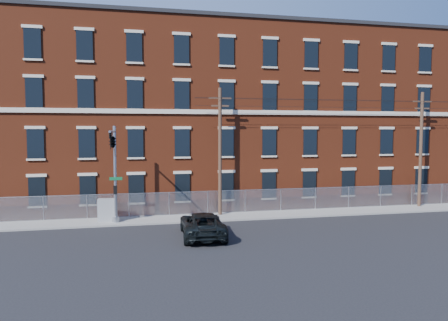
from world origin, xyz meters
TOP-DOWN VIEW (x-y plane):
  - ground at (0.00, 0.00)m, footprint 140.00×140.00m
  - sidewalk at (12.00, 5.00)m, footprint 65.00×3.00m
  - mill_building at (12.00, 13.93)m, footprint 55.30×14.32m
  - chain_link_fence at (12.00, 6.30)m, footprint 59.06×0.06m
  - traffic_signal_mast at (-6.00, 2.18)m, footprint 0.90×6.75m
  - utility_pole_near at (2.00, 5.60)m, footprint 1.80×0.28m
  - utility_pole_mid at (20.00, 5.60)m, footprint 1.80×0.28m
  - overhead_wires at (20.00, 5.60)m, footprint 40.00×0.62m
  - pickup_truck at (-0.44, -0.60)m, footprint 2.95×5.82m
  - utility_cabinet at (-6.62, 4.97)m, footprint 1.39×0.80m

SIDE VIEW (x-z plane):
  - ground at x=0.00m, z-range 0.00..0.00m
  - sidewalk at x=12.00m, z-range 0.00..0.12m
  - pickup_truck at x=-0.44m, z-range 0.00..1.58m
  - utility_cabinet at x=-6.62m, z-range 0.12..1.78m
  - chain_link_fence at x=12.00m, z-range 0.13..1.98m
  - utility_pole_near at x=2.00m, z-range 0.34..10.34m
  - utility_pole_mid at x=20.00m, z-range 0.34..10.34m
  - traffic_signal_mast at x=-6.00m, z-range 1.89..8.89m
  - mill_building at x=12.00m, z-range 0.00..16.30m
  - overhead_wires at x=20.00m, z-range 8.81..9.43m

